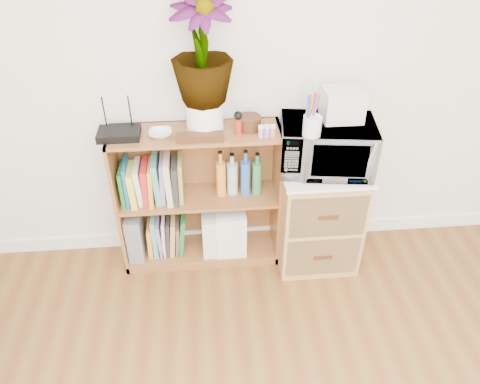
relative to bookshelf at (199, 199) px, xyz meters
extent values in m
cube|color=white|center=(0.35, 0.14, -0.42)|extent=(4.00, 0.02, 0.10)
cube|color=brown|center=(0.00, 0.00, 0.00)|extent=(1.00, 0.30, 0.95)
cube|color=#9E7542|center=(0.75, -0.08, -0.12)|extent=(0.50, 0.45, 0.70)
imported|color=white|center=(0.75, -0.08, 0.39)|extent=(0.57, 0.43, 0.29)
cylinder|color=silver|center=(0.62, -0.20, 0.59)|extent=(0.10, 0.10, 0.11)
cube|color=silver|center=(0.83, -0.03, 0.62)|extent=(0.22, 0.18, 0.17)
cube|color=black|center=(-0.42, -0.02, 0.50)|extent=(0.23, 0.16, 0.04)
imported|color=silver|center=(-0.19, -0.03, 0.49)|extent=(0.13, 0.13, 0.03)
cylinder|color=white|center=(0.06, 0.02, 0.56)|extent=(0.21, 0.21, 0.18)
imported|color=#338036|center=(0.06, 0.02, 0.95)|extent=(0.33, 0.33, 0.59)
cube|color=#371A0F|center=(0.03, -0.10, 0.50)|extent=(0.26, 0.07, 0.04)
cylinder|color=#992912|center=(0.24, -0.04, 0.52)|extent=(0.04, 0.04, 0.09)
cylinder|color=#331A0E|center=(0.31, 0.01, 0.51)|extent=(0.13, 0.13, 0.08)
cube|color=pink|center=(0.40, -0.09, 0.50)|extent=(0.10, 0.04, 0.05)
cube|color=slate|center=(-0.43, 0.00, -0.24)|extent=(0.10, 0.26, 0.33)
cube|color=silver|center=(0.05, -0.01, -0.26)|extent=(0.09, 0.24, 0.30)
cube|color=white|center=(0.15, -0.01, -0.25)|extent=(0.10, 0.25, 0.31)
cube|color=silver|center=(0.24, -0.01, -0.25)|extent=(0.10, 0.25, 0.31)
cube|color=#1A6322|center=(-0.45, 0.00, 0.15)|extent=(0.02, 0.20, 0.24)
cube|color=#17568A|center=(-0.42, 0.00, 0.16)|extent=(0.02, 0.20, 0.27)
cube|color=yellow|center=(-0.39, 0.00, 0.14)|extent=(0.04, 0.20, 0.24)
cube|color=silver|center=(-0.35, 0.00, 0.15)|extent=(0.05, 0.20, 0.24)
cube|color=red|center=(-0.32, 0.00, 0.15)|extent=(0.04, 0.20, 0.25)
cube|color=orange|center=(-0.28, 0.00, 0.15)|extent=(0.04, 0.20, 0.26)
cube|color=teal|center=(-0.25, 0.00, 0.17)|extent=(0.04, 0.20, 0.28)
cube|color=#A571AA|center=(-0.21, 0.00, 0.16)|extent=(0.05, 0.20, 0.28)
cube|color=beige|center=(-0.18, 0.00, 0.17)|extent=(0.04, 0.20, 0.29)
cube|color=#262626|center=(-0.14, 0.00, 0.16)|extent=(0.04, 0.20, 0.26)
cube|color=olive|center=(-0.10, 0.00, 0.16)|extent=(0.03, 0.20, 0.27)
cylinder|color=orange|center=(0.14, 0.00, 0.18)|extent=(0.06, 0.06, 0.30)
cylinder|color=#A8B8BF|center=(0.21, 0.00, 0.16)|extent=(0.07, 0.07, 0.27)
cylinder|color=#265CB2|center=(0.29, 0.00, 0.18)|extent=(0.06, 0.06, 0.30)
cylinder|color=#2D7D43|center=(0.36, 0.00, 0.16)|extent=(0.06, 0.06, 0.28)
cube|color=orange|center=(-0.34, 0.00, -0.29)|extent=(0.03, 0.19, 0.23)
cube|color=teal|center=(-0.30, 0.00, -0.26)|extent=(0.03, 0.19, 0.29)
cube|color=#8C6BA1|center=(-0.27, 0.00, -0.28)|extent=(0.04, 0.19, 0.26)
cube|color=beige|center=(-0.25, 0.00, -0.27)|extent=(0.03, 0.19, 0.27)
cube|color=#272727|center=(-0.22, 0.00, -0.27)|extent=(0.04, 0.19, 0.26)
cube|color=#AA8F4E|center=(-0.19, 0.00, -0.27)|extent=(0.05, 0.19, 0.26)
cube|color=brown|center=(-0.16, 0.00, -0.29)|extent=(0.04, 0.19, 0.23)
cube|color=#1B682D|center=(-0.13, 0.00, -0.26)|extent=(0.06, 0.19, 0.28)
camera|label=1|loc=(0.05, -2.37, 1.76)|focal=35.00mm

